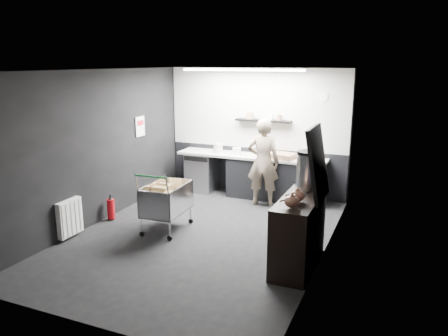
% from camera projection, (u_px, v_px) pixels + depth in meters
% --- Properties ---
extents(floor, '(5.50, 5.50, 0.00)m').
position_uv_depth(floor, '(201.00, 236.00, 7.26)').
color(floor, black).
rests_on(floor, ground).
extents(ceiling, '(5.50, 5.50, 0.00)m').
position_uv_depth(ceiling, '(199.00, 70.00, 6.62)').
color(ceiling, silver).
rests_on(ceiling, wall_back).
extents(wall_back, '(5.50, 0.00, 5.50)m').
position_uv_depth(wall_back, '(256.00, 132.00, 9.40)').
color(wall_back, black).
rests_on(wall_back, floor).
extents(wall_front, '(5.50, 0.00, 5.50)m').
position_uv_depth(wall_front, '(83.00, 209.00, 4.48)').
color(wall_front, black).
rests_on(wall_front, floor).
extents(wall_left, '(0.00, 5.50, 5.50)m').
position_uv_depth(wall_left, '(98.00, 147.00, 7.70)').
color(wall_left, black).
rests_on(wall_left, floor).
extents(wall_right, '(0.00, 5.50, 5.50)m').
position_uv_depth(wall_right, '(327.00, 169.00, 6.18)').
color(wall_right, black).
rests_on(wall_right, floor).
extents(kitchen_wall_panel, '(3.95, 0.02, 1.70)m').
position_uv_depth(kitchen_wall_panel, '(256.00, 109.00, 9.26)').
color(kitchen_wall_panel, silver).
rests_on(kitchen_wall_panel, wall_back).
extents(dado_panel, '(3.95, 0.02, 1.00)m').
position_uv_depth(dado_panel, '(255.00, 170.00, 9.58)').
color(dado_panel, black).
rests_on(dado_panel, wall_back).
extents(floating_shelf, '(1.20, 0.22, 0.04)m').
position_uv_depth(floating_shelf, '(263.00, 121.00, 9.14)').
color(floating_shelf, black).
rests_on(floating_shelf, wall_back).
extents(wall_clock, '(0.20, 0.03, 0.20)m').
position_uv_depth(wall_clock, '(323.00, 96.00, 8.65)').
color(wall_clock, white).
rests_on(wall_clock, wall_back).
extents(poster, '(0.02, 0.30, 0.40)m').
position_uv_depth(poster, '(140.00, 126.00, 8.81)').
color(poster, white).
rests_on(poster, wall_left).
extents(poster_red_band, '(0.02, 0.22, 0.10)m').
position_uv_depth(poster_red_band, '(140.00, 123.00, 8.79)').
color(poster_red_band, red).
rests_on(poster_red_band, poster).
extents(radiator, '(0.10, 0.50, 0.60)m').
position_uv_depth(radiator, '(70.00, 218.00, 7.11)').
color(radiator, white).
rests_on(radiator, wall_left).
extents(ceiling_strip, '(2.40, 0.20, 0.04)m').
position_uv_depth(ceiling_strip, '(242.00, 70.00, 8.28)').
color(ceiling_strip, white).
rests_on(ceiling_strip, ceiling).
extents(prep_counter, '(3.20, 0.61, 0.90)m').
position_uv_depth(prep_counter, '(256.00, 176.00, 9.27)').
color(prep_counter, black).
rests_on(prep_counter, floor).
extents(person, '(0.70, 0.51, 1.76)m').
position_uv_depth(person, '(263.00, 162.00, 8.65)').
color(person, '#BCAE95').
rests_on(person, floor).
extents(shopping_cart, '(0.64, 1.01, 1.09)m').
position_uv_depth(shopping_cart, '(166.00, 201.00, 7.42)').
color(shopping_cart, silver).
rests_on(shopping_cart, floor).
extents(sideboard, '(0.57, 1.33, 2.00)m').
position_uv_depth(sideboard, '(300.00, 223.00, 6.10)').
color(sideboard, black).
rests_on(sideboard, floor).
extents(fire_extinguisher, '(0.14, 0.14, 0.46)m').
position_uv_depth(fire_extinguisher, '(111.00, 208.00, 7.96)').
color(fire_extinguisher, '#AF0B13').
rests_on(fire_extinguisher, floor).
extents(cardboard_box, '(0.60, 0.50, 0.11)m').
position_uv_depth(cardboard_box, '(282.00, 156.00, 8.89)').
color(cardboard_box, '#956D4F').
rests_on(cardboard_box, prep_counter).
extents(pink_tub, '(0.19, 0.19, 0.19)m').
position_uv_depth(pink_tub, '(218.00, 148.00, 9.47)').
color(pink_tub, beige).
rests_on(pink_tub, prep_counter).
extents(white_container, '(0.19, 0.17, 0.15)m').
position_uv_depth(white_container, '(237.00, 151.00, 9.26)').
color(white_container, white).
rests_on(white_container, prep_counter).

